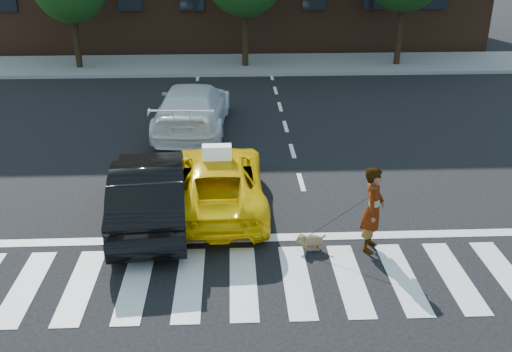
{
  "coord_description": "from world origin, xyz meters",
  "views": [
    {
      "loc": [
        -0.15,
        -8.9,
        6.12
      ],
      "look_at": [
        0.34,
        2.38,
        1.1
      ],
      "focal_mm": 40.0,
      "sensor_mm": 36.0,
      "label": 1
    }
  ],
  "objects_px": {
    "woman": "(373,209)",
    "white_suv": "(193,108)",
    "dog": "(310,241)",
    "black_sedan": "(149,191)",
    "taxi": "(218,181)"
  },
  "relations": [
    {
      "from": "black_sedan",
      "to": "dog",
      "type": "relative_size",
      "value": 6.94
    },
    {
      "from": "black_sedan",
      "to": "taxi",
      "type": "bearing_deg",
      "value": -160.84
    },
    {
      "from": "taxi",
      "to": "white_suv",
      "type": "xyz_separation_m",
      "value": [
        -0.89,
        5.4,
        0.12
      ]
    },
    {
      "from": "taxi",
      "to": "black_sedan",
      "type": "distance_m",
      "value": 1.64
    },
    {
      "from": "black_sedan",
      "to": "woman",
      "type": "relative_size",
      "value": 2.46
    },
    {
      "from": "woman",
      "to": "white_suv",
      "type": "bearing_deg",
      "value": 52.09
    },
    {
      "from": "taxi",
      "to": "dog",
      "type": "distance_m",
      "value": 2.85
    },
    {
      "from": "white_suv",
      "to": "woman",
      "type": "xyz_separation_m",
      "value": [
        4.03,
        -7.48,
        0.14
      ]
    },
    {
      "from": "black_sedan",
      "to": "woman",
      "type": "bearing_deg",
      "value": 157.9
    },
    {
      "from": "woman",
      "to": "dog",
      "type": "xyz_separation_m",
      "value": [
        -1.24,
        -0.01,
        -0.69
      ]
    },
    {
      "from": "dog",
      "to": "taxi",
      "type": "bearing_deg",
      "value": 125.93
    },
    {
      "from": "black_sedan",
      "to": "woman",
      "type": "height_order",
      "value": "woman"
    },
    {
      "from": "woman",
      "to": "taxi",
      "type": "bearing_deg",
      "value": 80.24
    },
    {
      "from": "black_sedan",
      "to": "white_suv",
      "type": "distance_m",
      "value": 6.11
    },
    {
      "from": "white_suv",
      "to": "woman",
      "type": "distance_m",
      "value": 8.5
    }
  ]
}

